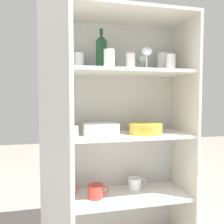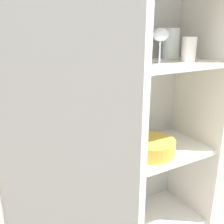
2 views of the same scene
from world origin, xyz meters
name	(u,v)px [view 1 (image 1 of 2)]	position (x,y,z in m)	size (l,w,h in m)	color
cupboard_back_panel	(114,133)	(0.00, 0.32, 0.77)	(0.95, 0.02, 1.54)	silver
cupboard_side_left	(46,140)	(-0.46, 0.16, 0.77)	(0.02, 0.35, 1.54)	silver
cupboard_side_right	(184,135)	(0.46, 0.16, 0.77)	(0.02, 0.35, 1.54)	silver
cupboard_top_panel	(120,14)	(0.00, 0.16, 1.55)	(0.95, 0.35, 0.02)	silver
shelf_board_lower	(120,196)	(0.00, 0.16, 0.38)	(0.91, 0.31, 0.02)	white
shelf_board_middle	(120,136)	(0.00, 0.16, 0.78)	(0.91, 0.31, 0.02)	white
shelf_board_upper	(120,72)	(0.00, 0.16, 1.19)	(0.91, 0.31, 0.02)	white
cupboard_door	(53,156)	(-0.40, -0.24, 0.77)	(0.16, 0.45, 1.54)	silver
tumbler_glass_0	(130,62)	(0.06, 0.13, 1.25)	(0.06, 0.06, 0.10)	white
tumbler_glass_1	(171,63)	(0.33, 0.11, 1.25)	(0.06, 0.06, 0.10)	silver
tumbler_glass_2	(163,63)	(0.33, 0.23, 1.27)	(0.08, 0.08, 0.14)	white
tumbler_glass_3	(109,59)	(-0.09, 0.08, 1.26)	(0.07, 0.07, 0.11)	silver
tumbler_glass_4	(79,62)	(-0.26, 0.22, 1.26)	(0.07, 0.07, 0.11)	white
tumbler_glass_5	(67,62)	(-0.33, 0.26, 1.26)	(0.07, 0.07, 0.11)	silver
wine_glass_0	(143,61)	(0.18, 0.24, 1.29)	(0.07, 0.07, 0.12)	white
wine_glass_1	(147,53)	(0.16, 0.10, 1.31)	(0.06, 0.06, 0.14)	white
wine_bottle	(101,53)	(-0.11, 0.21, 1.32)	(0.07, 0.07, 0.27)	#194728
plate_stack_white	(102,129)	(-0.12, 0.16, 0.83)	(0.23, 0.23, 0.07)	white
mixing_bowl_large	(145,128)	(0.16, 0.13, 0.83)	(0.21, 0.21, 0.07)	gold
serving_bowl_small	(66,131)	(-0.34, 0.13, 0.83)	(0.15, 0.15, 0.07)	silver
coffee_mug_primary	(66,191)	(-0.35, 0.17, 0.44)	(0.13, 0.09, 0.10)	#BC3D33
coffee_mug_extra_1	(96,191)	(-0.16, 0.15, 0.43)	(0.14, 0.10, 0.08)	#BC3D33
coffee_mug_extra_2	(135,184)	(0.13, 0.22, 0.43)	(0.13, 0.09, 0.08)	white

